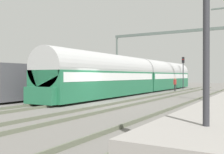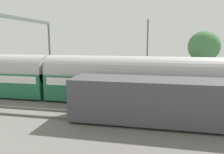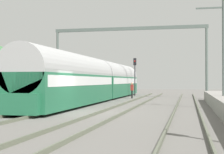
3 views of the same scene
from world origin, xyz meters
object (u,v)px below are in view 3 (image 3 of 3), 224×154
Objects in this scene: freight_car at (1,87)px; railway_signal_far at (135,72)px; catenary_gantry at (129,44)px; person_crossing at (132,89)px; passenger_train at (98,80)px.

freight_car is 22.79m from railway_signal_far.
freight_car is 0.76× the size of catenary_gantry.
person_crossing is at bearing -56.82° from catenary_gantry.
person_crossing is at bearing -84.08° from railway_signal_far.
freight_car is at bearing -111.77° from passenger_train.
catenary_gantry is (-0.49, 0.75, 4.91)m from person_crossing.
railway_signal_far is at bearing 74.32° from freight_car.
passenger_train is at bearing -111.34° from catenary_gantry.
passenger_train is 1.92× the size of catenary_gantry.
person_crossing is 4.99m from catenary_gantry.
passenger_train is at bearing 158.67° from person_crossing.
catenary_gantry is (2.11, 5.41, 3.96)m from passenger_train.
passenger_train is at bearing 68.23° from freight_car.
freight_car is at bearing -111.62° from catenary_gantry.
catenary_gantry is (6.34, 16.00, 4.47)m from freight_car.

